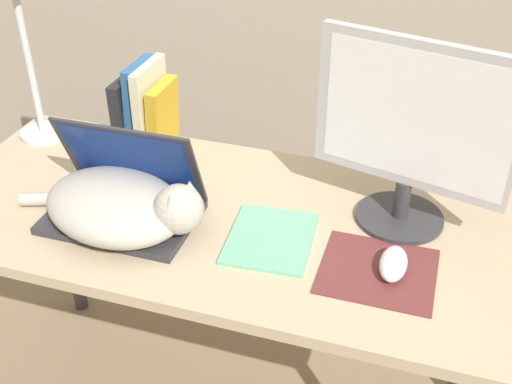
% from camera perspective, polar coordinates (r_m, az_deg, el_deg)
% --- Properties ---
extents(desk, '(1.38, 0.64, 0.73)m').
position_cam_1_polar(desk, '(1.55, -3.38, -4.25)').
color(desk, tan).
rests_on(desk, ground_plane).
extents(laptop, '(0.34, 0.23, 0.23)m').
position_cam_1_polar(laptop, '(1.50, -11.61, -0.66)').
color(laptop, '#2D2D33').
rests_on(laptop, desk).
extents(cat, '(0.47, 0.34, 0.14)m').
position_cam_1_polar(cat, '(1.45, -11.85, -1.21)').
color(cat, '#B2ADA3').
rests_on(cat, desk).
extents(external_monitor, '(0.43, 0.20, 0.43)m').
position_cam_1_polar(external_monitor, '(1.40, 13.72, 5.23)').
color(external_monitor, '#333338').
rests_on(external_monitor, desk).
extents(mousepad, '(0.24, 0.21, 0.00)m').
position_cam_1_polar(mousepad, '(1.36, 10.78, -6.91)').
color(mousepad, brown).
rests_on(mousepad, desk).
extents(computer_mouse, '(0.06, 0.11, 0.04)m').
position_cam_1_polar(computer_mouse, '(1.35, 12.11, -6.24)').
color(computer_mouse, silver).
rests_on(computer_mouse, mousepad).
extents(book_row, '(0.13, 0.16, 0.26)m').
position_cam_1_polar(book_row, '(1.70, -9.80, 6.85)').
color(book_row, '#232328').
rests_on(book_row, desk).
extents(desk_lamp, '(0.17, 0.17, 0.53)m').
position_cam_1_polar(desk_lamp, '(1.74, -19.97, 14.76)').
color(desk_lamp, silver).
rests_on(desk_lamp, desk).
extents(notepad, '(0.20, 0.23, 0.01)m').
position_cam_1_polar(notepad, '(1.42, 1.30, -4.13)').
color(notepad, '#6BBC93').
rests_on(notepad, desk).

